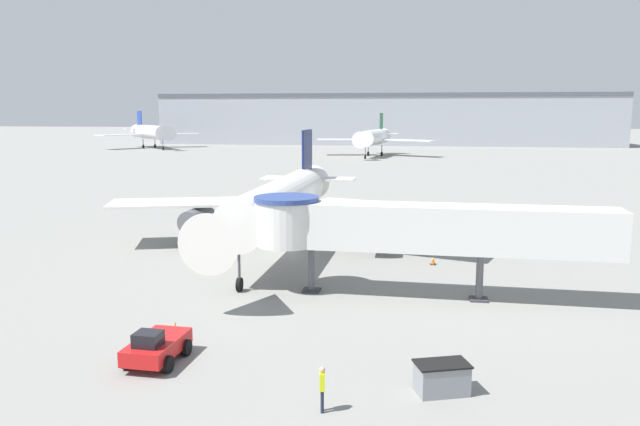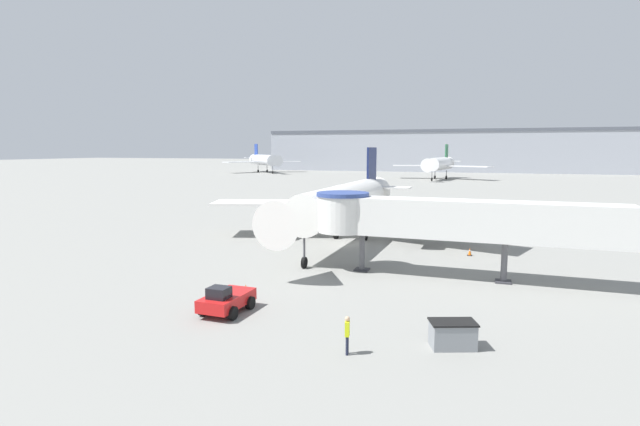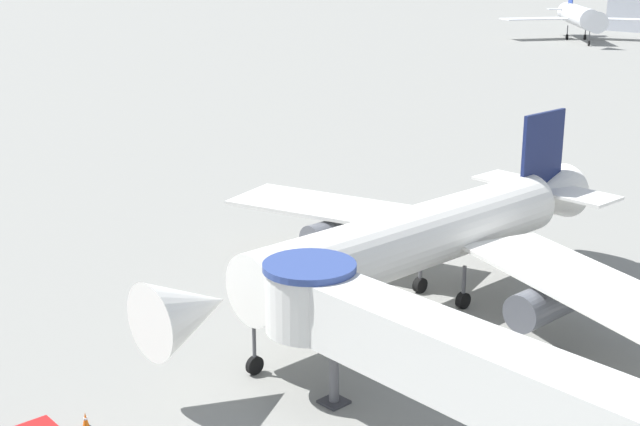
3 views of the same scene
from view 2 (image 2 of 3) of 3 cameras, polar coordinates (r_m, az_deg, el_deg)
ground_plane at (r=50.08m, az=3.20°, el=-3.54°), size 800.00×800.00×0.00m
main_airplane at (r=50.01m, az=2.91°, el=1.17°), size 31.48×31.02×9.63m
jet_bridge at (r=37.49m, az=13.66°, el=-0.60°), size 22.07×4.10×6.07m
pushback_tug_red at (r=29.71m, az=-10.68°, el=-9.73°), size 2.35×3.73×1.71m
service_container_gray at (r=25.24m, az=14.92°, el=-13.26°), size 2.48×1.96×1.29m
traffic_cone_near_nose at (r=32.97m, az=-8.47°, el=-8.70°), size 0.46×0.46×0.75m
traffic_cone_starboard_wing at (r=46.46m, az=16.74°, el=-4.27°), size 0.43×0.43×0.71m
ground_crew_marshaller at (r=23.57m, az=3.13°, el=-13.48°), size 0.26×0.38×1.82m
background_jet_blue_tail at (r=203.36m, az=-6.43°, el=6.04°), size 26.93×26.98×11.61m
background_jet_green_tail at (r=160.54m, az=13.52°, el=5.47°), size 31.44×28.43×11.02m
terminal_building at (r=222.99m, az=14.66°, el=6.91°), size 156.64×25.97×17.54m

